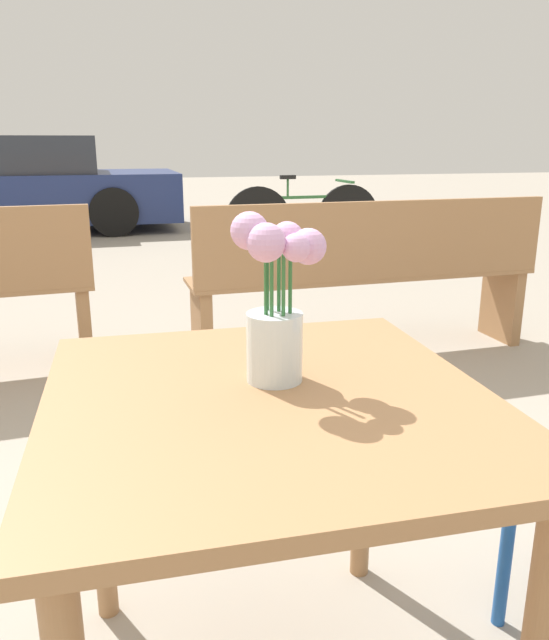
% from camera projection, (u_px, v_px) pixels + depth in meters
% --- Properties ---
extents(table_front, '(0.81, 0.86, 0.70)m').
position_uv_depth(table_front, '(269.00, 446.00, 1.14)').
color(table_front, '#9E7047').
rests_on(table_front, ground_plane).
extents(flower_vase, '(0.17, 0.16, 0.32)m').
position_uv_depth(flower_vase, '(276.00, 309.00, 1.13)').
color(flower_vase, silver).
rests_on(flower_vase, table_front).
extents(bench_near, '(1.92, 0.41, 0.85)m').
position_uv_depth(bench_near, '(370.00, 271.00, 3.30)').
color(bench_near, '#9E7047').
rests_on(bench_near, ground_plane).
extents(bicycle, '(1.70, 0.44, 0.80)m').
position_uv_depth(bicycle, '(304.00, 217.00, 6.60)').
color(bicycle, black).
rests_on(bicycle, ground_plane).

